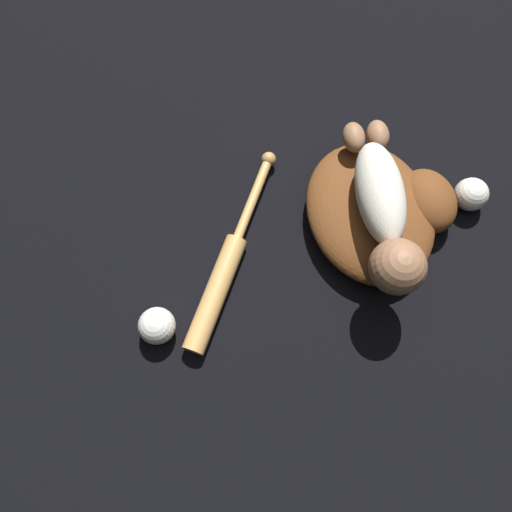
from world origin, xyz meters
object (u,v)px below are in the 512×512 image
baseball_spare (471,194)px  baseball (157,326)px  baseball_glove (381,212)px  baseball_bat (224,272)px  baby_figure (385,214)px

baseball_spare → baseball: bearing=-101.8°
baseball_glove → baseball_spare: baseball_glove is taller
baseball_bat → baseball: (0.02, -0.18, 0.01)m
baseball_glove → baseball_bat: baseball_glove is taller
baseball_glove → baby_figure: bearing=-55.3°
baseball_glove → baseball_bat: size_ratio=1.01×
baseball_spare → baseball_bat: bearing=-107.4°
baseball_bat → baseball_glove: bearing=75.7°
baseball_glove → baseball_bat: bearing=-104.3°
baby_figure → baseball_bat: size_ratio=0.91×
baseball_glove → baseball: baseball_glove is taller
baby_figure → baseball: (-0.10, -0.49, -0.10)m
baseball_glove → baby_figure: 0.11m
baby_figure → baseball_bat: bearing=-110.7°
baseball_glove → baseball_spare: (0.08, 0.19, -0.01)m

